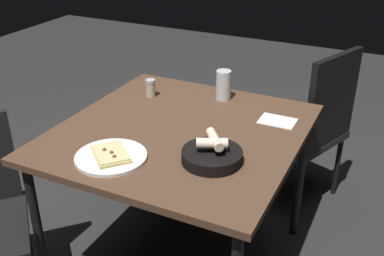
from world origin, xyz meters
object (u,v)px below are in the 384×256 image
pizza_plate (111,156)px  pepper_shaker (151,89)px  bread_basket (212,154)px  beer_glass (223,87)px  dining_table (180,142)px  chair_near (311,122)px

pizza_plate → pepper_shaker: pepper_shaker is taller
bread_basket → pepper_shaker: bread_basket is taller
bread_basket → beer_glass: 0.61m
dining_table → beer_glass: beer_glass is taller
pepper_shaker → chair_near: chair_near is taller
pepper_shaker → bread_basket: bearing=139.8°
chair_near → dining_table: bearing=62.7°
bread_basket → beer_glass: bearing=-71.7°
bread_basket → pepper_shaker: (0.53, -0.45, 0.01)m
pizza_plate → beer_glass: beer_glass is taller
bread_basket → chair_near: 1.04m
dining_table → pizza_plate: bearing=69.4°
dining_table → chair_near: size_ratio=1.12×
bread_basket → chair_near: (-0.18, -0.99, -0.26)m
dining_table → beer_glass: 0.41m
chair_near → bread_basket: bearing=79.5°
pizza_plate → pepper_shaker: bearing=-73.8°
pizza_plate → chair_near: bearing=-115.4°
pizza_plate → chair_near: 1.28m
pizza_plate → chair_near: chair_near is taller
dining_table → pepper_shaker: 0.41m
dining_table → beer_glass: (-0.04, -0.39, 0.13)m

